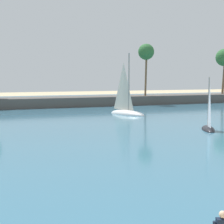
# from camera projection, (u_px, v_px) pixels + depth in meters

# --- Properties ---
(sea) EXTENTS (220.00, 94.09, 0.06)m
(sea) POSITION_uv_depth(u_px,v_px,m) (21.00, 112.00, 54.12)
(sea) COLOR #386B84
(sea) RESTS_ON ground
(palm_headland) EXTENTS (112.78, 6.00, 13.38)m
(palm_headland) POSITION_uv_depth(u_px,v_px,m) (11.00, 95.00, 60.04)
(palm_headland) COLOR #514C47
(palm_headland) RESTS_ON ground
(sailboat_mid_bay) EXTENTS (4.17, 6.78, 9.45)m
(sailboat_mid_bay) POSITION_uv_depth(u_px,v_px,m) (126.00, 108.00, 50.12)
(sailboat_mid_bay) COLOR white
(sailboat_mid_bay) RESTS_ON sea
(sailboat_toward_headland) EXTENTS (2.95, 4.10, 5.81)m
(sailboat_toward_headland) POSITION_uv_depth(u_px,v_px,m) (208.00, 125.00, 35.18)
(sailboat_toward_headland) COLOR black
(sailboat_toward_headland) RESTS_ON sea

